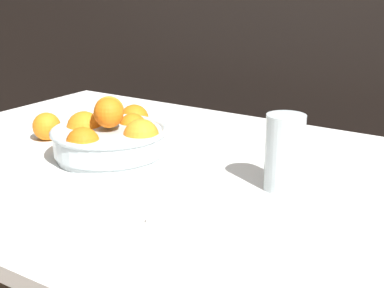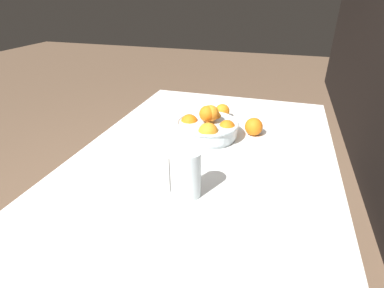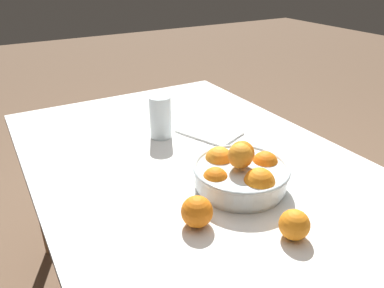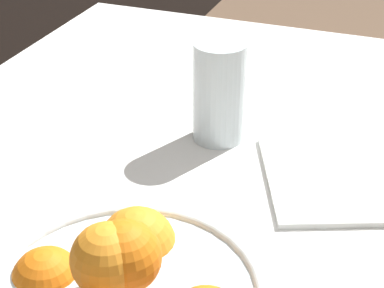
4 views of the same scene
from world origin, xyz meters
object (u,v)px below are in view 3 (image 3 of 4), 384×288
Objects in this scene: fruit_bowl at (241,173)px; orange_loose_near_bowl at (197,212)px; orange_loose_front at (294,225)px; juice_glass at (161,120)px.

orange_loose_near_bowl is at bearing 112.74° from fruit_bowl.
orange_loose_front is (-0.15, -0.17, -0.00)m from orange_loose_near_bowl.
orange_loose_front is at bearing -131.41° from orange_loose_near_bowl.
juice_glass is 2.12× the size of orange_loose_front.
fruit_bowl is 3.44× the size of orange_loose_near_bowl.
juice_glass is 1.95× the size of orange_loose_near_bowl.
juice_glass is (0.41, 0.04, 0.02)m from fruit_bowl.
orange_loose_near_bowl is at bearing 48.59° from orange_loose_front.
fruit_bowl is at bearing -173.82° from juice_glass.
juice_glass reaches higher than orange_loose_front.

